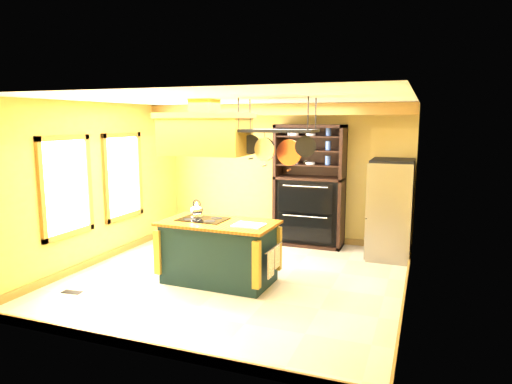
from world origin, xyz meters
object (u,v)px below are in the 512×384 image
Objects in this scene: range_hood at (205,132)px; refrigerator at (390,211)px; hutch at (310,199)px; pot_rack at (277,137)px; kitchen_island at (219,251)px.

range_hood is 0.78× the size of refrigerator.
hutch reaches higher than refrigerator.
pot_rack is (1.10, 0.00, -0.06)m from range_hood.
pot_rack reaches higher than kitchen_island.
pot_rack is 0.67× the size of refrigerator.
pot_rack is 0.49× the size of hutch.
range_hood is 3.58m from refrigerator.
range_hood reaches higher than hutch.
range_hood is 1.11m from pot_rack.
range_hood is (-0.20, -0.00, 1.76)m from kitchen_island.
hutch reaches higher than kitchen_island.
kitchen_island is 2.66m from hutch.
refrigerator is (1.37, 2.17, -1.34)m from pot_rack.
pot_rack is 2.90m from refrigerator.
pot_rack reaches higher than hutch.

